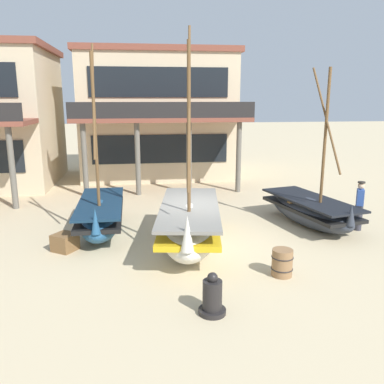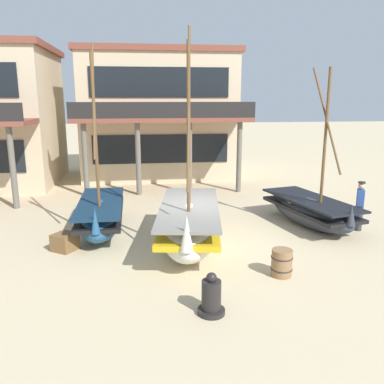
{
  "view_description": "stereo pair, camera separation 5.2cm",
  "coord_description": "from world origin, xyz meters",
  "px_view_note": "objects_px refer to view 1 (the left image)",
  "views": [
    {
      "loc": [
        -1.72,
        -11.71,
        4.42
      ],
      "look_at": [
        0.0,
        1.0,
        1.4
      ],
      "focal_mm": 37.74,
      "sensor_mm": 36.0,
      "label": 1
    },
    {
      "loc": [
        -1.67,
        -11.72,
        4.42
      ],
      "look_at": [
        0.0,
        1.0,
        1.4
      ],
      "focal_mm": 37.74,
      "sensor_mm": 36.0,
      "label": 2
    }
  ],
  "objects_px": {
    "fishing_boat_far_right": "(310,210)",
    "fishing_boat_near_left": "(190,224)",
    "fishing_boat_centre_large": "(101,215)",
    "harbor_building_main": "(157,114)",
    "wooden_barrel": "(282,263)",
    "fisherman_by_hull": "(359,206)",
    "capstan_winch": "(212,297)",
    "cargo_crate": "(65,242)"
  },
  "relations": [
    {
      "from": "capstan_winch",
      "to": "fisherman_by_hull",
      "type": "bearing_deg",
      "value": 38.59
    },
    {
      "from": "fishing_boat_near_left",
      "to": "harbor_building_main",
      "type": "distance_m",
      "value": 12.42
    },
    {
      "from": "fisherman_by_hull",
      "to": "wooden_barrel",
      "type": "distance_m",
      "value": 4.98
    },
    {
      "from": "fishing_boat_far_right",
      "to": "harbor_building_main",
      "type": "bearing_deg",
      "value": 114.41
    },
    {
      "from": "wooden_barrel",
      "to": "fisherman_by_hull",
      "type": "bearing_deg",
      "value": 39.38
    },
    {
      "from": "fishing_boat_near_left",
      "to": "fishing_boat_centre_large",
      "type": "bearing_deg",
      "value": 147.66
    },
    {
      "from": "wooden_barrel",
      "to": "fishing_boat_centre_large",
      "type": "bearing_deg",
      "value": 139.72
    },
    {
      "from": "fishing_boat_centre_large",
      "to": "cargo_crate",
      "type": "bearing_deg",
      "value": -121.1
    },
    {
      "from": "fishing_boat_centre_large",
      "to": "harbor_building_main",
      "type": "bearing_deg",
      "value": 76.71
    },
    {
      "from": "fishing_boat_centre_large",
      "to": "wooden_barrel",
      "type": "relative_size",
      "value": 8.59
    },
    {
      "from": "fishing_boat_near_left",
      "to": "cargo_crate",
      "type": "relative_size",
      "value": 10.38
    },
    {
      "from": "fishing_boat_centre_large",
      "to": "capstan_winch",
      "type": "bearing_deg",
      "value": -64.3
    },
    {
      "from": "fishing_boat_centre_large",
      "to": "cargo_crate",
      "type": "relative_size",
      "value": 9.85
    },
    {
      "from": "fishing_boat_centre_large",
      "to": "wooden_barrel",
      "type": "bearing_deg",
      "value": -40.28
    },
    {
      "from": "fisherman_by_hull",
      "to": "capstan_winch",
      "type": "xyz_separation_m",
      "value": [
        -5.92,
        -4.72,
        -0.47
      ]
    },
    {
      "from": "wooden_barrel",
      "to": "harbor_building_main",
      "type": "distance_m",
      "value": 14.96
    },
    {
      "from": "fishing_boat_centre_large",
      "to": "cargo_crate",
      "type": "xyz_separation_m",
      "value": [
        -0.93,
        -1.55,
        -0.35
      ]
    },
    {
      "from": "fisherman_by_hull",
      "to": "harbor_building_main",
      "type": "xyz_separation_m",
      "value": [
        -6.19,
        11.29,
        2.64
      ]
    },
    {
      "from": "capstan_winch",
      "to": "harbor_building_main",
      "type": "distance_m",
      "value": 16.31
    },
    {
      "from": "fishing_boat_centre_large",
      "to": "capstan_winch",
      "type": "relative_size",
      "value": 6.53
    },
    {
      "from": "fishing_boat_far_right",
      "to": "harbor_building_main",
      "type": "height_order",
      "value": "harbor_building_main"
    },
    {
      "from": "fishing_boat_far_right",
      "to": "harbor_building_main",
      "type": "distance_m",
      "value": 11.96
    },
    {
      "from": "fishing_boat_near_left",
      "to": "capstan_winch",
      "type": "relative_size",
      "value": 6.88
    },
    {
      "from": "fishing_boat_near_left",
      "to": "fisherman_by_hull",
      "type": "bearing_deg",
      "value": 7.86
    },
    {
      "from": "wooden_barrel",
      "to": "harbor_building_main",
      "type": "height_order",
      "value": "harbor_building_main"
    },
    {
      "from": "fishing_boat_near_left",
      "to": "fisherman_by_hull",
      "type": "relative_size",
      "value": 3.76
    },
    {
      "from": "wooden_barrel",
      "to": "cargo_crate",
      "type": "distance_m",
      "value": 6.27
    },
    {
      "from": "fisherman_by_hull",
      "to": "harbor_building_main",
      "type": "height_order",
      "value": "harbor_building_main"
    },
    {
      "from": "cargo_crate",
      "to": "fishing_boat_far_right",
      "type": "bearing_deg",
      "value": 9.35
    },
    {
      "from": "fisherman_by_hull",
      "to": "capstan_winch",
      "type": "height_order",
      "value": "fisherman_by_hull"
    },
    {
      "from": "wooden_barrel",
      "to": "harbor_building_main",
      "type": "bearing_deg",
      "value": 99.28
    },
    {
      "from": "wooden_barrel",
      "to": "fishing_boat_far_right",
      "type": "bearing_deg",
      "value": 57.82
    },
    {
      "from": "fishing_boat_far_right",
      "to": "fishing_boat_near_left",
      "type": "bearing_deg",
      "value": -161.08
    },
    {
      "from": "harbor_building_main",
      "to": "fishing_boat_near_left",
      "type": "bearing_deg",
      "value": -88.57
    },
    {
      "from": "fishing_boat_centre_large",
      "to": "fishing_boat_far_right",
      "type": "xyz_separation_m",
      "value": [
        7.24,
        -0.2,
        -0.06
      ]
    },
    {
      "from": "fishing_boat_near_left",
      "to": "harbor_building_main",
      "type": "relative_size",
      "value": 0.73
    },
    {
      "from": "fishing_boat_near_left",
      "to": "capstan_winch",
      "type": "xyz_separation_m",
      "value": [
        -0.03,
        -3.91,
        -0.35
      ]
    },
    {
      "from": "fishing_boat_far_right",
      "to": "cargo_crate",
      "type": "xyz_separation_m",
      "value": [
        -8.18,
        -1.35,
        -0.29
      ]
    },
    {
      "from": "fisherman_by_hull",
      "to": "wooden_barrel",
      "type": "height_order",
      "value": "fisherman_by_hull"
    },
    {
      "from": "fishing_boat_near_left",
      "to": "fishing_boat_far_right",
      "type": "bearing_deg",
      "value": 18.92
    },
    {
      "from": "fishing_boat_far_right",
      "to": "wooden_barrel",
      "type": "xyz_separation_m",
      "value": [
        -2.44,
        -3.87,
        -0.2
      ]
    },
    {
      "from": "fishing_boat_centre_large",
      "to": "harbor_building_main",
      "type": "relative_size",
      "value": 0.7
    }
  ]
}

